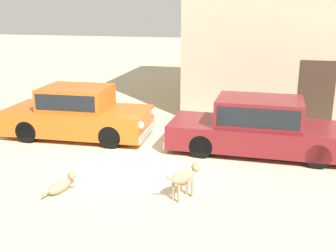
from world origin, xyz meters
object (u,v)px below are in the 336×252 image
parked_sedan_second (260,126)px  stray_dog_tan (185,176)px  stray_dog_spotted (62,185)px  parked_sedan_nearest (78,113)px

parked_sedan_second → stray_dog_tan: 3.39m
parked_sedan_second → stray_dog_spotted: size_ratio=4.76×
parked_sedan_second → parked_sedan_nearest: bearing=179.7°
parked_sedan_nearest → stray_dog_tan: size_ratio=5.15×
parked_sedan_nearest → parked_sedan_second: (5.19, -0.14, -0.02)m
stray_dog_spotted → parked_sedan_nearest: bearing=34.5°
stray_dog_spotted → stray_dog_tan: stray_dog_tan is taller
parked_sedan_nearest → parked_sedan_second: bearing=-3.5°
stray_dog_spotted → stray_dog_tan: size_ratio=1.23×
parked_sedan_nearest → parked_sedan_second: parked_sedan_nearest is taller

